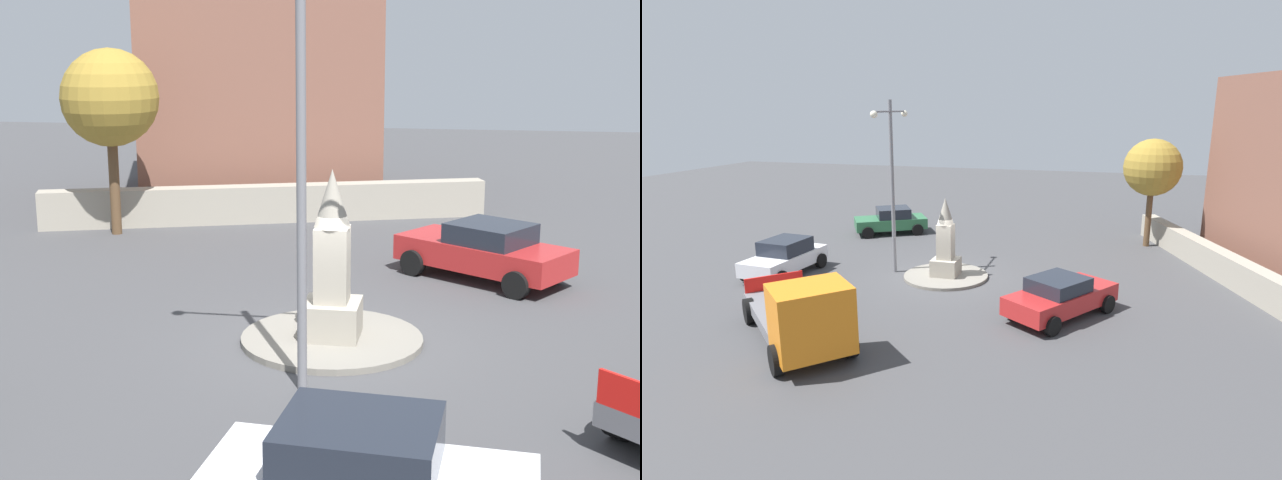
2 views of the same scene
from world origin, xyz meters
TOP-DOWN VIEW (x-y plane):
  - ground_plane at (0.00, 0.00)m, footprint 80.00×80.00m
  - traffic_island at (0.00, 0.00)m, footprint 3.52×3.52m
  - monument at (0.00, 0.00)m, footprint 1.08×1.08m
  - streetlamp at (0.15, 2.35)m, footprint 3.34×0.28m
  - car_red_waiting at (-2.97, -5.00)m, footprint 4.40×3.74m
  - stone_boundary_wall at (3.66, -10.79)m, footprint 13.54×5.18m
  - corner_building at (5.47, -16.14)m, footprint 10.38×10.46m
  - tree_near_wall at (7.75, -8.35)m, footprint 2.83×2.83m

SIDE VIEW (x-z plane):
  - ground_plane at x=0.00m, z-range 0.00..0.00m
  - traffic_island at x=0.00m, z-range 0.00..0.12m
  - stone_boundary_wall at x=3.66m, z-range 0.00..1.17m
  - car_red_waiting at x=-2.97m, z-range 0.02..1.44m
  - monument at x=0.00m, z-range -0.18..3.07m
  - tree_near_wall at x=7.75m, z-range 1.28..6.72m
  - corner_building at x=5.47m, z-range 0.00..8.29m
  - streetlamp at x=0.15m, z-range 0.79..8.01m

